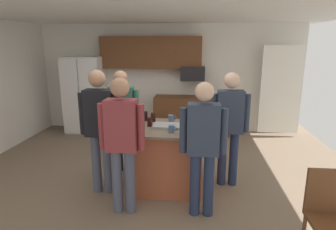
{
  "coord_description": "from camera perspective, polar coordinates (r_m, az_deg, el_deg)",
  "views": [
    {
      "loc": [
        0.69,
        -4.22,
        2.12
      ],
      "look_at": [
        0.26,
        0.03,
        1.05
      ],
      "focal_mm": 30.37,
      "sensor_mm": 36.0,
      "label": 1
    }
  ],
  "objects": [
    {
      "name": "person_guest_by_door",
      "position": [
        3.52,
        -9.25,
        -4.47
      ],
      "size": [
        0.57,
        0.23,
        1.74
      ],
      "rotation": [
        0.0,
        0.0,
        1.0
      ],
      "color": "#4C5166",
      "rests_on": "ground"
    },
    {
      "name": "glass_stout_tall",
      "position": [
        3.85,
        -5.7,
        -2.54
      ],
      "size": [
        0.06,
        0.06,
        0.16
      ],
      "color": "black",
      "rests_on": "kitchen_island"
    },
    {
      "name": "tumbler_amber",
      "position": [
        4.17,
        5.2,
        -1.26
      ],
      "size": [
        0.07,
        0.07,
        0.16
      ],
      "color": "black",
      "rests_on": "kitchen_island"
    },
    {
      "name": "microwave_over_range",
      "position": [
        6.76,
        4.98,
        8.3
      ],
      "size": [
        0.56,
        0.4,
        0.32
      ],
      "primitive_type": "cube",
      "color": "black"
    },
    {
      "name": "glass_dark_ale",
      "position": [
        4.43,
        -2.99,
        -0.45
      ],
      "size": [
        0.07,
        0.07,
        0.13
      ],
      "color": "black",
      "rests_on": "kitchen_island"
    },
    {
      "name": "ceiling",
      "position": [
        4.31,
        -3.78,
        20.43
      ],
      "size": [
        7.04,
        7.04,
        0.0
      ],
      "primitive_type": "plane",
      "color": "white"
    },
    {
      "name": "glass_short_whisky",
      "position": [
        4.17,
        -3.71,
        -1.44
      ],
      "size": [
        0.07,
        0.07,
        0.13
      ],
      "color": "black",
      "rests_on": "kitchen_island"
    },
    {
      "name": "refrigerator",
      "position": [
        7.23,
        -16.24,
        3.91
      ],
      "size": [
        0.9,
        0.76,
        1.84
      ],
      "color": "white",
      "rests_on": "ground"
    },
    {
      "name": "mug_ceramic_white",
      "position": [
        3.87,
        0.74,
        -2.8
      ],
      "size": [
        0.12,
        0.08,
        0.1
      ],
      "color": "#4C6B99",
      "rests_on": "kitchen_island"
    },
    {
      "name": "back_wall",
      "position": [
        7.11,
        0.11,
        7.42
      ],
      "size": [
        6.4,
        0.1,
        2.6
      ],
      "primitive_type": "cube",
      "color": "white",
      "rests_on": "ground"
    },
    {
      "name": "cabinet_run_upper",
      "position": [
        6.91,
        -3.44,
        12.4
      ],
      "size": [
        2.4,
        0.38,
        0.75
      ],
      "color": "brown"
    },
    {
      "name": "mug_blue_stoneware",
      "position": [
        4.42,
        0.65,
        -0.66
      ],
      "size": [
        0.13,
        0.09,
        0.1
      ],
      "color": "#4C6B99",
      "rests_on": "kitchen_island"
    },
    {
      "name": "kitchen_island",
      "position": [
        4.3,
        -0.4,
        -8.38
      ],
      "size": [
        1.2,
        0.97,
        0.95
      ],
      "color": "#AD5638",
      "rests_on": "ground"
    },
    {
      "name": "person_guest_left",
      "position": [
        4.08,
        -13.56,
        -1.68
      ],
      "size": [
        0.57,
        0.24,
        1.79
      ],
      "rotation": [
        0.0,
        0.0,
        0.27
      ],
      "color": "#4C5166",
      "rests_on": "ground"
    },
    {
      "name": "cabinet_run_lower",
      "position": [
        6.91,
        4.8,
        0.01
      ],
      "size": [
        1.8,
        0.63,
        0.9
      ],
      "color": "brown",
      "rests_on": "ground"
    },
    {
      "name": "wooden_chair",
      "position": [
        3.33,
        29.76,
        -16.62
      ],
      "size": [
        0.42,
        0.42,
        0.93
      ],
      "rotation": [
        0.0,
        0.0,
        -0.36
      ],
      "color": "brown",
      "rests_on": "ground"
    },
    {
      "name": "french_door_window_panel",
      "position": [
        6.97,
        21.63,
        4.64
      ],
      "size": [
        0.9,
        0.06,
        2.0
      ],
      "primitive_type": "cube",
      "color": "white",
      "rests_on": "ground"
    },
    {
      "name": "person_guest_right",
      "position": [
        3.45,
        7.05,
        -5.3
      ],
      "size": [
        0.57,
        0.22,
        1.7
      ],
      "rotation": [
        0.0,
        0.0,
        2.22
      ],
      "color": "#232D4C",
      "rests_on": "ground"
    },
    {
      "name": "glass_pilsner",
      "position": [
        4.47,
        -4.55,
        -0.23
      ],
      "size": [
        0.06,
        0.06,
        0.15
      ],
      "color": "black",
      "rests_on": "kitchen_island"
    },
    {
      "name": "person_elder_center",
      "position": [
        4.73,
        -9.19,
        0.07
      ],
      "size": [
        0.57,
        0.23,
        1.71
      ],
      "rotation": [
        0.0,
        0.0,
        -0.55
      ],
      "color": "#232D4C",
      "rests_on": "ground"
    },
    {
      "name": "serving_tray",
      "position": [
        4.11,
        0.1,
        -2.23
      ],
      "size": [
        0.44,
        0.3,
        0.04
      ],
      "color": "#B7B7BC",
      "rests_on": "kitchen_island"
    },
    {
      "name": "floor",
      "position": [
        4.78,
        -3.27,
        -12.32
      ],
      "size": [
        7.04,
        7.04,
        0.0
      ],
      "primitive_type": "plane",
      "color": "#7F6B56",
      "rests_on": "ground"
    },
    {
      "name": "person_host_foreground",
      "position": [
        4.29,
        12.28,
        -1.35
      ],
      "size": [
        0.57,
        0.23,
        1.73
      ],
      "rotation": [
        0.0,
        0.0,
        -2.97
      ],
      "color": "#232D4C",
      "rests_on": "ground"
    }
  ]
}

